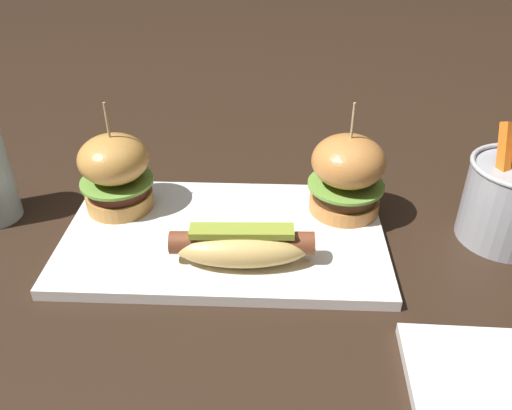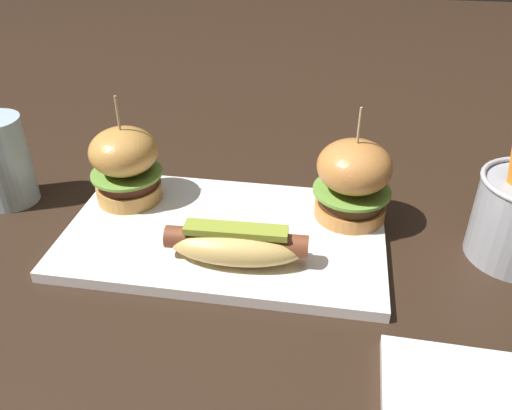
{
  "view_description": "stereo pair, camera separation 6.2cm",
  "coord_description": "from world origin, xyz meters",
  "px_view_note": "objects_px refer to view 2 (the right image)",
  "views": [
    {
      "loc": [
        0.06,
        -0.52,
        0.39
      ],
      "look_at": [
        0.04,
        0.0,
        0.05
      ],
      "focal_mm": 36.7,
      "sensor_mm": 36.0,
      "label": 1
    },
    {
      "loc": [
        0.12,
        -0.52,
        0.39
      ],
      "look_at": [
        0.04,
        0.0,
        0.05
      ],
      "focal_mm": 36.7,
      "sensor_mm": 36.0,
      "label": 2
    }
  ],
  "objects_px": {
    "hot_dog": "(236,244)",
    "water_glass": "(3,161)",
    "slider_left": "(125,164)",
    "slider_right": "(353,180)",
    "platter_main": "(225,234)"
  },
  "relations": [
    {
      "from": "water_glass",
      "to": "hot_dog",
      "type": "bearing_deg",
      "value": -16.02
    },
    {
      "from": "slider_left",
      "to": "slider_right",
      "type": "bearing_deg",
      "value": 0.97
    },
    {
      "from": "slider_left",
      "to": "water_glass",
      "type": "height_order",
      "value": "slider_left"
    },
    {
      "from": "slider_left",
      "to": "slider_right",
      "type": "height_order",
      "value": "slider_right"
    },
    {
      "from": "platter_main",
      "to": "hot_dog",
      "type": "bearing_deg",
      "value": -65.29
    },
    {
      "from": "platter_main",
      "to": "water_glass",
      "type": "xyz_separation_m",
      "value": [
        -0.31,
        0.04,
        0.05
      ]
    },
    {
      "from": "hot_dog",
      "to": "platter_main",
      "type": "bearing_deg",
      "value": 114.71
    },
    {
      "from": "platter_main",
      "to": "water_glass",
      "type": "relative_size",
      "value": 3.2
    },
    {
      "from": "slider_left",
      "to": "water_glass",
      "type": "relative_size",
      "value": 1.19
    },
    {
      "from": "hot_dog",
      "to": "water_glass",
      "type": "relative_size",
      "value": 1.33
    },
    {
      "from": "platter_main",
      "to": "slider_left",
      "type": "distance_m",
      "value": 0.16
    },
    {
      "from": "slider_left",
      "to": "slider_right",
      "type": "relative_size",
      "value": 0.98
    },
    {
      "from": "platter_main",
      "to": "slider_left",
      "type": "height_order",
      "value": "slider_left"
    },
    {
      "from": "platter_main",
      "to": "water_glass",
      "type": "distance_m",
      "value": 0.32
    },
    {
      "from": "platter_main",
      "to": "slider_right",
      "type": "xyz_separation_m",
      "value": [
        0.15,
        0.06,
        0.06
      ]
    }
  ]
}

